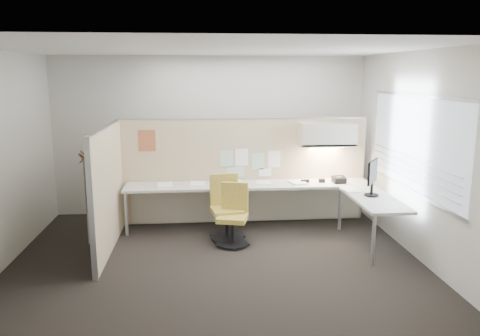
{
  "coord_description": "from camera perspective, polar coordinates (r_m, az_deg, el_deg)",
  "views": [
    {
      "loc": [
        -0.21,
        -6.08,
        2.49
      ],
      "look_at": [
        0.41,
        0.8,
        1.09
      ],
      "focal_mm": 35.0,
      "sensor_mm": 36.0,
      "label": 1
    }
  ],
  "objects": [
    {
      "name": "pinned_papers",
      "position": [
        7.83,
        1.13,
        0.71
      ],
      "size": [
        1.01,
        0.0,
        0.47
      ],
      "color": "#8CBF8C",
      "rests_on": "partition_back"
    },
    {
      "name": "paper_stack_1",
      "position": [
        7.58,
        -5.21,
        -1.95
      ],
      "size": [
        0.24,
        0.31,
        0.02
      ],
      "primitive_type": "cube",
      "rotation": [
        0.0,
        0.0,
        0.04
      ],
      "color": "white",
      "rests_on": "desk"
    },
    {
      "name": "overhead_bin",
      "position": [
        7.82,
        10.6,
        4.04
      ],
      "size": [
        0.9,
        0.36,
        0.38
      ],
      "primitive_type": "cube",
      "color": "beige",
      "rests_on": "partition_back"
    },
    {
      "name": "paper_stack_3",
      "position": [
        7.7,
        2.89,
        -1.75
      ],
      "size": [
        0.27,
        0.33,
        0.01
      ],
      "primitive_type": "cube",
      "rotation": [
        0.0,
        0.0,
        -0.14
      ],
      "color": "white",
      "rests_on": "desk"
    },
    {
      "name": "floor",
      "position": [
        6.57,
        -2.96,
        -10.88
      ],
      "size": [
        5.5,
        4.5,
        0.01
      ],
      "primitive_type": "cube",
      "color": "black",
      "rests_on": "ground"
    },
    {
      "name": "partition_back",
      "position": [
        7.88,
        0.53,
        -0.39
      ],
      "size": [
        4.1,
        0.06,
        1.75
      ],
      "primitive_type": "cube",
      "color": "tan",
      "rests_on": "floor"
    },
    {
      "name": "paper_stack_5",
      "position": [
        7.36,
        13.39,
        -2.65
      ],
      "size": [
        0.28,
        0.34,
        0.02
      ],
      "primitive_type": "cube",
      "rotation": [
        0.0,
        0.0,
        0.18
      ],
      "color": "white",
      "rests_on": "desk"
    },
    {
      "name": "coat_hook",
      "position": [
        5.95,
        -18.37,
        0.46
      ],
      "size": [
        0.18,
        0.45,
        1.36
      ],
      "color": "silver",
      "rests_on": "partition_left"
    },
    {
      "name": "task_light_strip",
      "position": [
        7.85,
        10.55,
        2.52
      ],
      "size": [
        0.6,
        0.06,
        0.02
      ],
      "primitive_type": "cube",
      "color": "#FFEABF",
      "rests_on": "overhead_bin"
    },
    {
      "name": "chair_left",
      "position": [
        7.17,
        -1.73,
        -5.09
      ],
      "size": [
        0.52,
        0.53,
        0.97
      ],
      "rotation": [
        0.0,
        0.0,
        0.16
      ],
      "color": "black",
      "rests_on": "floor"
    },
    {
      "name": "paper_stack_2",
      "position": [
        7.54,
        -0.66,
        -1.88
      ],
      "size": [
        0.24,
        0.31,
        0.04
      ],
      "primitive_type": "cube",
      "rotation": [
        0.0,
        0.0,
        0.04
      ],
      "color": "white",
      "rests_on": "desk"
    },
    {
      "name": "wall_right",
      "position": [
        6.85,
        20.57,
        1.55
      ],
      "size": [
        0.02,
        4.5,
        2.8
      ],
      "primitive_type": "cube",
      "color": "beige",
      "rests_on": "ground"
    },
    {
      "name": "poster",
      "position": [
        7.77,
        -11.29,
        3.29
      ],
      "size": [
        0.28,
        0.0,
        0.35
      ],
      "primitive_type": "cube",
      "color": "orange",
      "rests_on": "partition_back"
    },
    {
      "name": "monitor",
      "position": [
        7.06,
        15.84,
        -0.91
      ],
      "size": [
        0.3,
        0.44,
        0.52
      ],
      "rotation": [
        0.0,
        0.0,
        1.0
      ],
      "color": "black",
      "rests_on": "desk"
    },
    {
      "name": "partition_left",
      "position": [
        6.9,
        -15.76,
        -2.54
      ],
      "size": [
        0.06,
        2.2,
        1.75
      ],
      "primitive_type": "cube",
      "color": "tan",
      "rests_on": "floor"
    },
    {
      "name": "desk",
      "position": [
        7.54,
        3.76,
        -3.1
      ],
      "size": [
        4.0,
        2.07,
        0.73
      ],
      "color": "beige",
      "rests_on": "floor"
    },
    {
      "name": "paper_stack_6",
      "position": [
        7.59,
        -0.78,
        -1.82
      ],
      "size": [
        0.25,
        0.31,
        0.04
      ],
      "primitive_type": "cube",
      "rotation": [
        0.0,
        0.0,
        -0.06
      ],
      "color": "white",
      "rests_on": "desk"
    },
    {
      "name": "window_pane",
      "position": [
        6.82,
        20.47,
        2.79
      ],
      "size": [
        0.01,
        2.8,
        1.3
      ],
      "primitive_type": "cube",
      "color": "#AAB8C5",
      "rests_on": "wall_right"
    },
    {
      "name": "wall_back",
      "position": [
        8.4,
        -3.64,
        3.96
      ],
      "size": [
        5.5,
        0.02,
        2.8
      ],
      "primitive_type": "cube",
      "color": "beige",
      "rests_on": "ground"
    },
    {
      "name": "stapler",
      "position": [
        7.76,
        7.92,
        -1.6
      ],
      "size": [
        0.15,
        0.07,
        0.05
      ],
      "primitive_type": "cube",
      "rotation": [
        0.0,
        0.0,
        0.24
      ],
      "color": "black",
      "rests_on": "desk"
    },
    {
      "name": "ceiling",
      "position": [
        6.09,
        -3.24,
        14.39
      ],
      "size": [
        5.5,
        4.5,
        0.01
      ],
      "primitive_type": "cube",
      "color": "white",
      "rests_on": "wall_back"
    },
    {
      "name": "chair_right",
      "position": [
        6.93,
        -0.83,
        -5.96
      ],
      "size": [
        0.51,
        0.52,
        0.89
      ],
      "rotation": [
        0.0,
        0.0,
        -0.25
      ],
      "color": "black",
      "rests_on": "floor"
    },
    {
      "name": "wall_front",
      "position": [
        3.99,
        -1.94,
        -4.41
      ],
      "size": [
        5.5,
        0.02,
        2.8
      ],
      "primitive_type": "cube",
      "color": "beige",
      "rests_on": "ground"
    },
    {
      "name": "tape_dispenser",
      "position": [
        7.81,
        9.94,
        -1.53
      ],
      "size": [
        0.1,
        0.07,
        0.06
      ],
      "primitive_type": "cube",
      "rotation": [
        0.0,
        0.0,
        -0.09
      ],
      "color": "black",
      "rests_on": "desk"
    },
    {
      "name": "paper_stack_0",
      "position": [
        7.54,
        -9.13,
        -2.08
      ],
      "size": [
        0.26,
        0.32,
        0.03
      ],
      "primitive_type": "cube",
      "rotation": [
        0.0,
        0.0,
        0.09
      ],
      "color": "white",
      "rests_on": "desk"
    },
    {
      "name": "phone",
      "position": [
        7.84,
        11.94,
        -1.4
      ],
      "size": [
        0.22,
        0.21,
        0.12
      ],
      "rotation": [
        0.0,
        0.0,
        0.05
      ],
      "color": "black",
      "rests_on": "desk"
    },
    {
      "name": "paper_stack_4",
      "position": [
        7.7,
        7.02,
        -1.76
      ],
      "size": [
        0.29,
        0.34,
        0.03
      ],
      "primitive_type": "cube",
      "rotation": [
        0.0,
        0.0,
        0.22
      ],
      "color": "white",
      "rests_on": "desk"
    }
  ]
}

